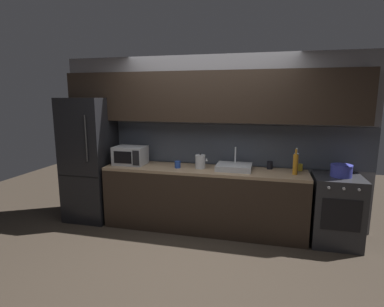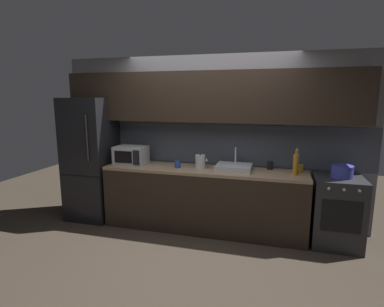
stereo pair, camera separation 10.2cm
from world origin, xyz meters
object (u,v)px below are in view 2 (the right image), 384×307
at_px(mug_yellow, 300,168).
at_px(cooking_pot, 342,171).
at_px(microwave, 131,155).
at_px(mug_dark, 270,166).
at_px(oven_range, 336,211).
at_px(refrigerator, 91,159).
at_px(wine_bottle_amber, 296,165).
at_px(wine_bottle_clear, 296,163).
at_px(mug_blue, 178,164).
at_px(kettle, 200,162).

xyz_separation_m(mug_yellow, cooking_pot, (0.48, -0.21, 0.03)).
bearing_deg(mug_yellow, microwave, -175.53).
bearing_deg(microwave, mug_dark, 5.41).
height_order(oven_range, mug_dark, mug_dark).
xyz_separation_m(refrigerator, wine_bottle_amber, (3.03, -0.03, 0.10)).
relative_size(oven_range, wine_bottle_amber, 2.68).
bearing_deg(refrigerator, wine_bottle_clear, 2.06).
bearing_deg(cooking_pot, refrigerator, -180.00).
distance_m(microwave, mug_dark, 2.04).
height_order(oven_range, wine_bottle_amber, wine_bottle_amber).
xyz_separation_m(mug_blue, mug_dark, (1.27, 0.26, 0.00)).
xyz_separation_m(oven_range, mug_yellow, (-0.46, 0.21, 0.50)).
bearing_deg(wine_bottle_amber, microwave, 178.75).
bearing_deg(mug_blue, wine_bottle_clear, 5.53).
distance_m(wine_bottle_clear, wine_bottle_amber, 0.14).
distance_m(kettle, wine_bottle_amber, 1.28).
height_order(wine_bottle_clear, mug_blue, wine_bottle_clear).
distance_m(refrigerator, microwave, 0.69).
distance_m(refrigerator, wine_bottle_clear, 3.06).
relative_size(wine_bottle_amber, cooking_pot, 1.28).
height_order(microwave, mug_blue, microwave).
relative_size(microwave, wine_bottle_amber, 1.37).
bearing_deg(microwave, mug_blue, -4.87).
distance_m(mug_blue, cooking_pot, 2.16).
xyz_separation_m(kettle, mug_blue, (-0.32, -0.05, -0.05)).
relative_size(microwave, wine_bottle_clear, 1.40).
bearing_deg(wine_bottle_amber, mug_dark, 142.76).
bearing_deg(refrigerator, kettle, 0.20).
height_order(wine_bottle_clear, mug_yellow, wine_bottle_clear).
xyz_separation_m(wine_bottle_clear, mug_dark, (-0.34, 0.10, -0.08)).
bearing_deg(wine_bottle_clear, mug_yellow, 58.85).
relative_size(mug_dark, cooking_pot, 0.41).
height_order(wine_bottle_amber, mug_blue, wine_bottle_amber).
distance_m(refrigerator, kettle, 1.76).
relative_size(oven_range, microwave, 1.96).
relative_size(refrigerator, mug_dark, 17.63).
distance_m(refrigerator, oven_range, 3.61).
bearing_deg(mug_yellow, cooking_pot, -23.37).
bearing_deg(refrigerator, mug_blue, -1.84).
relative_size(wine_bottle_amber, mug_dark, 3.14).
bearing_deg(wine_bottle_clear, microwave, -177.79).
bearing_deg(wine_bottle_amber, cooking_pot, 3.36).
height_order(wine_bottle_amber, cooking_pot, wine_bottle_amber).
xyz_separation_m(mug_blue, cooking_pot, (2.16, 0.05, 0.03)).
distance_m(wine_bottle_amber, cooking_pot, 0.56).
bearing_deg(wine_bottle_clear, mug_blue, -174.47).
bearing_deg(mug_blue, refrigerator, 178.16).
distance_m(oven_range, mug_dark, 1.02).
height_order(oven_range, mug_yellow, mug_yellow).
xyz_separation_m(kettle, wine_bottle_amber, (1.27, -0.04, 0.04)).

